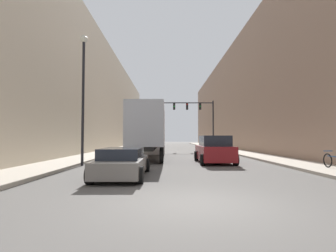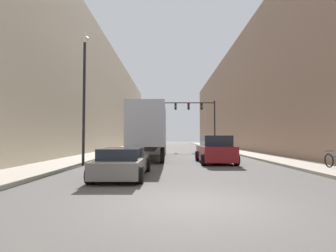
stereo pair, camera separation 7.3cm
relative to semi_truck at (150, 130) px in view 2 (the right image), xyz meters
name	(u,v)px [view 2 (the right image)]	position (x,y,z in m)	size (l,w,h in m)	color
ground_plane	(195,205)	(2.15, -15.28, -2.26)	(200.00, 200.00, 0.00)	#565451
sidewalk_right	(224,149)	(9.43, 14.72, -2.19)	(2.71, 80.00, 0.15)	#B2A899
sidewalk_left	(120,149)	(-5.13, 14.72, -2.19)	(2.71, 80.00, 0.15)	#B2A899
building_right	(255,96)	(13.78, 14.72, 5.27)	(6.00, 80.00, 15.06)	#997A66
building_left	(89,98)	(-9.48, 14.72, 5.02)	(6.00, 80.00, 14.57)	beige
semi_truck	(150,130)	(0.00, 0.00, 0.00)	(2.47, 12.22, 4.03)	#B2B7C1
sedan_car	(122,163)	(-0.47, -10.66, -1.66)	(2.05, 4.74, 1.23)	slate
suv_car	(214,150)	(4.56, -4.57, -1.42)	(2.24, 4.55, 1.80)	maroon
traffic_signal_gantry	(200,114)	(5.98, 14.33, 2.63)	(7.33, 0.35, 6.81)	black
street_lamp	(83,83)	(-3.62, -6.18, 2.70)	(0.44, 0.44, 7.89)	black
parked_bicycle	(335,161)	(9.60, -9.13, -1.73)	(0.44, 1.83, 0.86)	black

